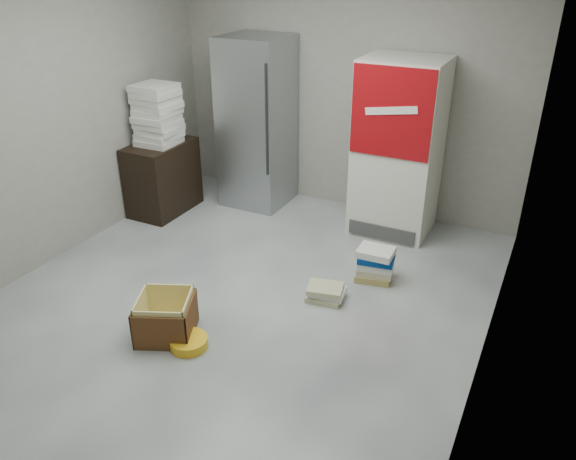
% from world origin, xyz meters
% --- Properties ---
extents(ground, '(5.00, 5.00, 0.00)m').
position_xyz_m(ground, '(0.00, 0.00, 0.00)').
color(ground, beige).
rests_on(ground, ground).
extents(room_shell, '(4.04, 5.04, 2.82)m').
position_xyz_m(room_shell, '(0.00, 0.00, 1.80)').
color(room_shell, '#9A948B').
rests_on(room_shell, ground).
extents(steel_fridge, '(0.70, 0.72, 1.90)m').
position_xyz_m(steel_fridge, '(-0.90, 2.13, 0.95)').
color(steel_fridge, '#ACAFB5').
rests_on(steel_fridge, ground).
extents(coke_cooler, '(0.80, 0.73, 1.80)m').
position_xyz_m(coke_cooler, '(0.75, 2.12, 0.90)').
color(coke_cooler, silver).
rests_on(coke_cooler, ground).
extents(wood_shelf, '(0.50, 0.80, 0.80)m').
position_xyz_m(wood_shelf, '(-1.73, 1.40, 0.40)').
color(wood_shelf, black).
rests_on(wood_shelf, ground).
extents(supply_box_stack, '(0.44, 0.45, 0.65)m').
position_xyz_m(supply_box_stack, '(-1.71, 1.40, 1.12)').
color(supply_box_stack, silver).
rests_on(supply_box_stack, wood_shelf).
extents(phonebook_stack_main, '(0.37, 0.32, 0.32)m').
position_xyz_m(phonebook_stack_main, '(0.93, 1.03, 0.16)').
color(phonebook_stack_main, '#A58E4D').
rests_on(phonebook_stack_main, ground).
extents(phonebook_stack_side, '(0.35, 0.30, 0.13)m').
position_xyz_m(phonebook_stack_side, '(0.67, 0.53, 0.07)').
color(phonebook_stack_side, '#BDB588').
rests_on(phonebook_stack_side, ground).
extents(cardboard_box, '(0.56, 0.56, 0.34)m').
position_xyz_m(cardboard_box, '(-0.26, -0.49, 0.14)').
color(cardboard_box, gold).
rests_on(cardboard_box, ground).
extents(bucket_lid, '(0.38, 0.38, 0.08)m').
position_xyz_m(bucket_lid, '(-0.01, -0.54, 0.04)').
color(bucket_lid, yellow).
rests_on(bucket_lid, ground).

